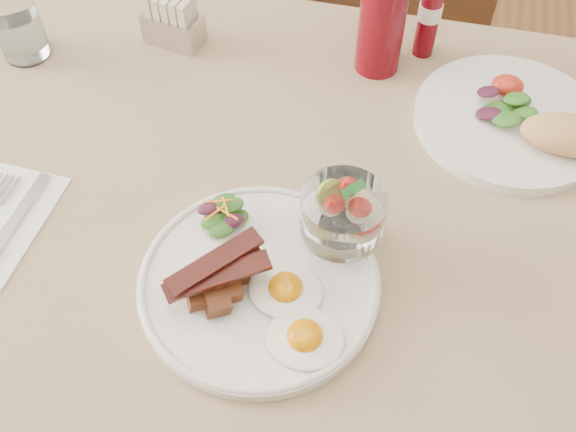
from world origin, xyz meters
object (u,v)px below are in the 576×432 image
Objects in this scene: fruit_cup at (343,214)px; hot_sauce_bottle at (429,20)px; main_plate at (259,283)px; ketchup_bottle at (383,13)px; table at (315,248)px; second_plate at (524,122)px; water_glass at (18,25)px; chair_far at (376,40)px; sugar_caddy at (173,23)px.

hot_sauce_bottle is (0.06, 0.40, -0.01)m from fruit_cup.
ketchup_bottle is (0.07, 0.43, 0.09)m from main_plate.
ketchup_bottle is at bearing 84.08° from table.
water_glass is (-0.76, -0.01, 0.04)m from second_plate.
ketchup_bottle reaches higher than main_plate.
chair_far is 9.60× the size of sugar_caddy.
hot_sauce_bottle reaches higher than sugar_caddy.
water_glass is at bearing 155.04° from fruit_cup.
water_glass is at bearing -169.61° from ketchup_bottle.
ketchup_bottle is at bearing -143.01° from hot_sauce_bottle.
table is 13.72× the size of sugar_caddy.
sugar_caddy is (-0.54, 0.08, 0.02)m from second_plate.
hot_sauce_bottle is at bearing 73.82° from main_plate.
main_plate is at bearing -48.61° from sugar_caddy.
hot_sauce_bottle is (0.14, 0.48, 0.05)m from main_plate.
main_plate is at bearing -107.82° from table.
ketchup_bottle is 1.61× the size of hot_sauce_bottle.
water_glass reaches higher than second_plate.
fruit_cup is 0.41m from hot_sauce_bottle.
main_plate is 2.82× the size of fruit_cup.
table is at bearing 72.18° from main_plate.
main_plate is (-0.04, -0.13, 0.10)m from table.
water_glass is (-0.22, -0.08, 0.02)m from sugar_caddy.
fruit_cup is at bearing -35.45° from sugar_caddy.
chair_far is 0.83m from main_plate.
second_plate reaches higher than main_plate.
main_plate is at bearing -137.41° from fruit_cup.
chair_far is at bearing 93.11° from fruit_cup.
water_glass is at bearing 144.80° from main_plate.
hot_sauce_bottle is (0.10, -0.32, 0.29)m from chair_far.
table is 0.34m from second_plate.
sugar_caddy is at bearing 135.91° from table.
fruit_cup is 0.36× the size of second_plate.
water_glass is at bearing 158.57° from table.
chair_far is (0.00, 0.66, -0.14)m from table.
second_plate is (0.21, 0.26, -0.05)m from fruit_cup.
main_plate is at bearing -131.28° from second_plate.
table is 4.75× the size of main_plate.
second_plate is (0.25, -0.46, 0.25)m from chair_far.
sugar_caddy is at bearing 121.25° from main_plate.
table is 0.17m from main_plate.
second_plate is at bearing -42.84° from hot_sauce_bottle.
table is at bearing -140.91° from second_plate.
fruit_cup is at bearing -98.15° from hot_sauce_bottle.
sugar_caddy is at bearing -170.48° from hot_sauce_bottle.
table is 13.42× the size of fruit_cup.
chair_far reaches higher than main_plate.
sugar_caddy reaches higher than second_plate.
fruit_cup is at bearing -88.66° from ketchup_bottle.
chair_far is 0.78m from fruit_cup.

